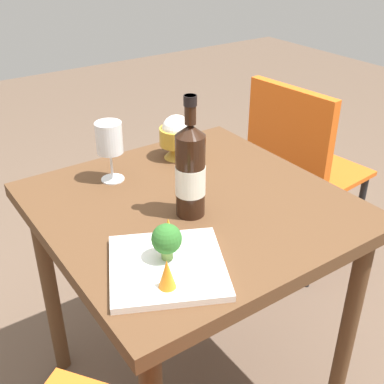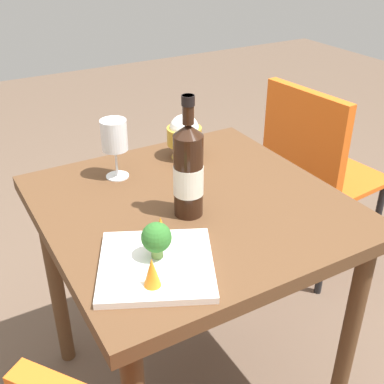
# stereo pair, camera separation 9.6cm
# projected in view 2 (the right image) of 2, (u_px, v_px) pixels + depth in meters

# --- Properties ---
(ground_plane) EXTENTS (8.00, 8.00, 0.00)m
(ground_plane) POSITION_uv_depth(u_px,v_px,m) (192.00, 384.00, 1.70)
(ground_plane) COLOR brown
(dining_table) EXTENTS (0.79, 0.79, 0.73)m
(dining_table) POSITION_uv_depth(u_px,v_px,m) (192.00, 232.00, 1.38)
(dining_table) COLOR brown
(dining_table) RESTS_ON ground_plane
(chair_by_wall) EXTENTS (0.44, 0.44, 0.85)m
(chair_by_wall) POSITION_uv_depth(u_px,v_px,m) (313.00, 163.00, 2.00)
(chair_by_wall) COLOR orange
(chair_by_wall) RESTS_ON ground_plane
(wine_bottle) EXTENTS (0.08, 0.08, 0.32)m
(wine_bottle) POSITION_uv_depth(u_px,v_px,m) (188.00, 170.00, 1.22)
(wine_bottle) COLOR black
(wine_bottle) RESTS_ON dining_table
(wine_glass) EXTENTS (0.08, 0.08, 0.18)m
(wine_glass) POSITION_uv_depth(u_px,v_px,m) (114.00, 137.00, 1.40)
(wine_glass) COLOR white
(wine_glass) RESTS_ON dining_table
(rice_bowl) EXTENTS (0.11, 0.11, 0.14)m
(rice_bowl) POSITION_uv_depth(u_px,v_px,m) (184.00, 135.00, 1.54)
(rice_bowl) COLOR gold
(rice_bowl) RESTS_ON dining_table
(serving_plate) EXTENTS (0.33, 0.33, 0.02)m
(serving_plate) POSITION_uv_depth(u_px,v_px,m) (156.00, 265.00, 1.08)
(serving_plate) COLOR white
(serving_plate) RESTS_ON dining_table
(broccoli_floret) EXTENTS (0.07, 0.07, 0.09)m
(broccoli_floret) POSITION_uv_depth(u_px,v_px,m) (156.00, 238.00, 1.07)
(broccoli_floret) COLOR #729E4C
(broccoli_floret) RESTS_ON serving_plate
(carrot_garnish_left) EXTENTS (0.04, 0.04, 0.07)m
(carrot_garnish_left) POSITION_uv_depth(u_px,v_px,m) (152.00, 272.00, 0.99)
(carrot_garnish_left) COLOR orange
(carrot_garnish_left) RESTS_ON serving_plate
(carrot_garnish_right) EXTENTS (0.04, 0.04, 0.07)m
(carrot_garnish_right) POSITION_uv_depth(u_px,v_px,m) (161.00, 229.00, 1.13)
(carrot_garnish_right) COLOR orange
(carrot_garnish_right) RESTS_ON serving_plate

